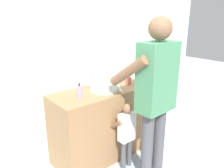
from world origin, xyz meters
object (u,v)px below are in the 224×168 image
at_px(soap_bottle, 80,91).
at_px(adult_parent, 155,87).
at_px(child_toddler, 126,131).
at_px(toothbrush_cup, 129,80).

xyz_separation_m(soap_bottle, adult_parent, (0.50, -0.64, 0.10)).
distance_m(soap_bottle, adult_parent, 0.82).
relative_size(child_toddler, adult_parent, 0.47).
xyz_separation_m(toothbrush_cup, child_toddler, (-0.38, -0.37, -0.45)).
distance_m(toothbrush_cup, adult_parent, 0.69).
bearing_deg(child_toddler, toothbrush_cup, 43.62).
bearing_deg(adult_parent, toothbrush_cup, 68.51).
bearing_deg(toothbrush_cup, soap_bottle, 179.82).
bearing_deg(child_toddler, soap_bottle, 135.05).
height_order(toothbrush_cup, adult_parent, adult_parent).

